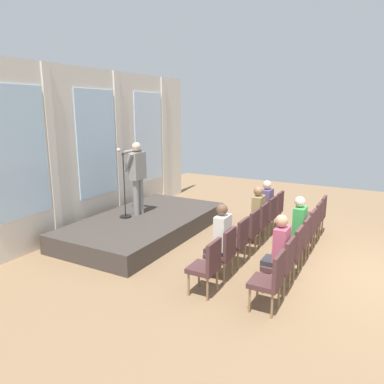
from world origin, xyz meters
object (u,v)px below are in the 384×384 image
object	(u,v)px
chair_r1_c1	(282,262)
audience_r0_c4	(256,212)
chair_r0_c4	(259,221)
chair_r1_c2	(292,249)
chair_r0_c2	(237,239)
audience_r1_c3	(297,227)
audience_r1_c1	(278,249)
audience_r0_c1	(220,238)
chair_r0_c0	(207,264)
audience_r0_c5	(265,205)
chair_r0_c6	(275,207)
chair_r0_c1	(224,250)
mic_stand	(125,204)
chair_r1_c3	(300,238)
chair_r1_c4	(307,228)
chair_r0_c5	(268,214)
chair_r1_c5	(313,220)
chair_r1_c6	(318,213)
chair_r0_c3	(249,229)
chair_r1_c0	(270,278)
speaker	(137,173)

from	to	relation	value
chair_r1_c1	audience_r0_c4	bearing A→B (deg)	30.02
chair_r0_c4	chair_r1_c2	bearing A→B (deg)	-141.23
chair_r0_c2	audience_r1_c3	distance (m)	1.17
audience_r0_c4	audience_r1_c3	bearing A→B (deg)	-121.85
chair_r0_c2	audience_r1_c1	bearing A→B (deg)	-124.02
chair_r0_c4	chair_r1_c1	world-z (taller)	same
audience_r0_c1	audience_r1_c1	bearing A→B (deg)	-90.00
chair_r0_c0	audience_r0_c5	world-z (taller)	audience_r0_c5
chair_r0_c4	chair_r0_c6	xyz separation A→B (m)	(1.29, 0.00, 0.00)
chair_r1_c2	audience_r0_c4	bearing A→B (deg)	40.91
chair_r0_c1	mic_stand	bearing A→B (deg)	70.86
chair_r1_c3	mic_stand	bearing A→B (deg)	93.36
chair_r1_c4	chair_r0_c5	bearing A→B (deg)	58.10
chair_r0_c6	chair_r0_c5	bearing A→B (deg)	180.00
audience_r0_c1	chair_r1_c1	bearing A→B (deg)	-90.00
chair_r1_c1	audience_r1_c3	xyz separation A→B (m)	(1.29, 0.08, 0.21)
audience_r0_c4	chair_r1_c1	world-z (taller)	audience_r0_c4
mic_stand	chair_r0_c2	xyz separation A→B (m)	(-0.41, -3.03, -0.22)
audience_r0_c1	chair_r1_c1	size ratio (longest dim) A/B	1.47
chair_r0_c2	chair_r0_c6	distance (m)	2.58
chair_r0_c5	chair_r1_c1	bearing A→B (deg)	-158.12
chair_r1_c5	chair_r1_c6	distance (m)	0.64
chair_r0_c1	chair_r0_c5	world-z (taller)	same
chair_r1_c2	mic_stand	bearing A→B (deg)	84.29
chair_r0_c4	audience_r0_c5	size ratio (longest dim) A/B	0.70
chair_r1_c1	audience_r0_c5	bearing A→B (deg)	23.41
chair_r1_c3	chair_r1_c4	world-z (taller)	same
chair_r1_c5	chair_r0_c0	bearing A→B (deg)	162.19
chair_r0_c3	audience_r0_c4	size ratio (longest dim) A/B	0.72
chair_r0_c0	chair_r1_c0	distance (m)	1.04
mic_stand	audience_r0_c4	world-z (taller)	mic_stand
mic_stand	audience_r0_c1	xyz separation A→B (m)	(-1.05, -2.95, 0.00)
chair_r1_c6	chair_r0_c5	bearing A→B (deg)	121.90
audience_r1_c1	chair_r0_c1	bearing A→B (deg)	90.00
mic_stand	audience_r1_c3	world-z (taller)	mic_stand
audience_r1_c3	chair_r1_c3	bearing A→B (deg)	-90.00
mic_stand	chair_r1_c0	distance (m)	4.41
chair_r0_c2	audience_r1_c3	size ratio (longest dim) A/B	0.70
chair_r1_c3	audience_r0_c1	bearing A→B (deg)	139.17
chair_r0_c1	chair_r0_c4	bearing A→B (deg)	0.00
chair_r0_c0	chair_r1_c1	world-z (taller)	same
audience_r1_c3	chair_r1_c6	distance (m)	1.95
chair_r0_c4	audience_r0_c5	distance (m)	0.68
chair_r0_c2	chair_r1_c1	world-z (taller)	same
audience_r0_c1	chair_r0_c4	xyz separation A→B (m)	(1.93, -0.08, -0.23)
chair_r0_c6	chair_r0_c2	bearing A→B (deg)	180.00
chair_r0_c0	speaker	bearing A→B (deg)	54.77
mic_stand	audience_r1_c1	size ratio (longest dim) A/B	1.17
chair_r1_c0	chair_r0_c3	bearing A→B (deg)	28.17
chair_r1_c4	chair_r1_c5	size ratio (longest dim) A/B	1.00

